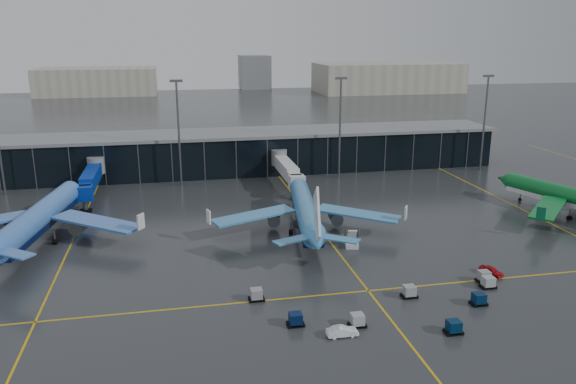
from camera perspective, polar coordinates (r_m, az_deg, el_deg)
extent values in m
plane|color=#282B2D|center=(93.57, -0.78, -6.64)|extent=(600.00, 600.00, 0.00)
cube|color=black|center=(151.03, -5.25, 3.96)|extent=(140.00, 16.00, 10.00)
cube|color=slate|center=(150.04, -5.30, 5.94)|extent=(142.00, 17.00, 0.80)
cylinder|color=#595B60|center=(143.03, -18.93, 2.59)|extent=(4.00, 4.00, 4.00)
cube|color=navy|center=(130.19, -19.58, 0.93)|extent=(3.00, 24.00, 3.00)
cylinder|color=#595B60|center=(123.82, -19.88, -1.33)|extent=(1.00, 1.00, 2.60)
cylinder|color=#595B60|center=(144.20, -0.91, 3.54)|extent=(4.00, 4.00, 4.00)
cube|color=silver|center=(131.48, 0.20, 1.99)|extent=(3.00, 24.00, 3.00)
cylinder|color=#595B60|center=(125.18, 0.90, -0.19)|extent=(1.00, 1.00, 2.60)
cylinder|color=#595B60|center=(136.96, -11.02, 5.72)|extent=(0.50, 0.50, 25.00)
cube|color=#595B60|center=(135.41, -11.31, 11.02)|extent=(3.00, 0.40, 0.60)
cylinder|color=#595B60|center=(143.04, 5.29, 6.36)|extent=(0.50, 0.50, 25.00)
cube|color=#595B60|center=(141.55, 5.43, 11.43)|extent=(3.00, 0.40, 0.60)
cylinder|color=#595B60|center=(159.25, 19.30, 6.50)|extent=(0.50, 0.50, 25.00)
cube|color=#595B60|center=(157.91, 19.72, 11.04)|extent=(3.00, 0.40, 0.60)
cube|color=#B2AD99|center=(371.89, 10.06, 11.37)|extent=(90.00, 42.00, 18.00)
cube|color=#B2AD99|center=(368.65, -18.77, 10.60)|extent=(70.00, 38.00, 16.00)
cube|color=#B2AD99|center=(389.87, -3.42, 12.07)|extent=(20.00, 20.00, 22.00)
cube|color=gold|center=(112.43, -20.66, -3.79)|extent=(0.30, 120.00, 0.02)
cube|color=gold|center=(113.93, 2.26, -2.50)|extent=(0.30, 120.00, 0.02)
cube|color=gold|center=(131.79, 21.63, -1.09)|extent=(0.30, 120.00, 0.02)
cube|color=gold|center=(82.79, 8.15, -9.91)|extent=(220.00, 0.30, 0.02)
cube|color=black|center=(81.92, 12.20, -10.28)|extent=(2.20, 1.50, 0.36)
cube|color=gray|center=(81.59, 12.23, -9.79)|extent=(1.60, 1.50, 1.50)
cube|color=black|center=(82.27, 18.77, -10.68)|extent=(2.20, 1.50, 0.36)
cube|color=#041C3B|center=(81.94, 18.82, -10.19)|extent=(1.60, 1.50, 1.50)
cube|color=black|center=(89.65, 19.25, -8.48)|extent=(2.20, 1.50, 0.36)
cube|color=gray|center=(89.35, 19.29, -8.03)|extent=(1.60, 1.50, 1.50)
cube|color=black|center=(87.84, 19.63, -9.03)|extent=(2.20, 1.50, 0.36)
cube|color=#999DA1|center=(87.53, 19.68, -8.57)|extent=(1.60, 1.50, 1.50)
cube|color=black|center=(73.04, 0.77, -13.28)|extent=(2.20, 1.50, 0.36)
cube|color=#041539|center=(72.67, 0.77, -12.75)|extent=(1.60, 1.50, 1.50)
cube|color=black|center=(73.38, 7.04, -13.26)|extent=(2.20, 1.50, 0.36)
cube|color=#92969A|center=(73.01, 7.06, -12.73)|extent=(1.60, 1.50, 1.50)
cube|color=black|center=(79.36, -3.22, -10.81)|extent=(2.20, 1.50, 0.36)
cube|color=gray|center=(79.02, -3.23, -10.31)|extent=(1.60, 1.50, 1.50)
cube|color=black|center=(74.23, 16.44, -13.47)|extent=(2.20, 1.50, 0.36)
cube|color=#041E3B|center=(73.87, 16.49, -12.95)|extent=(1.60, 1.50, 1.50)
cube|color=silver|center=(98.71, 6.47, -5.28)|extent=(2.86, 3.61, 0.80)
cube|color=silver|center=(98.04, 6.51, -4.24)|extent=(2.19, 3.12, 2.29)
imported|color=#B10D15|center=(92.28, 19.94, -7.53)|extent=(2.97, 4.13, 1.31)
imported|color=white|center=(70.85, 5.54, -13.91)|extent=(3.92, 1.37, 1.29)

